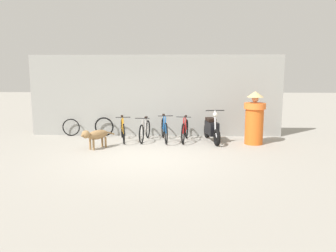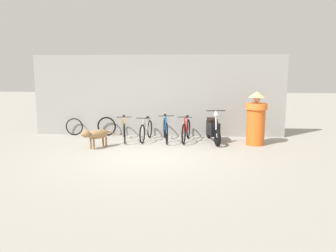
# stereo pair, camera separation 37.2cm
# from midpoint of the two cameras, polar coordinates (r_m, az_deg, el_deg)

# --- Properties ---
(ground_plane) EXTENTS (60.00, 60.00, 0.00)m
(ground_plane) POSITION_cam_midpoint_polar(r_m,az_deg,el_deg) (8.58, -5.00, -5.53)
(ground_plane) COLOR #9E998E
(shop_wall_back) EXTENTS (8.74, 0.20, 2.80)m
(shop_wall_back) POSITION_cam_midpoint_polar(r_m,az_deg,el_deg) (11.46, -3.14, 5.29)
(shop_wall_back) COLOR gray
(shop_wall_back) RESTS_ON ground
(bicycle_0) EXTENTS (0.52, 1.66, 0.83)m
(bicycle_0) POSITION_cam_midpoint_polar(r_m,az_deg,el_deg) (10.77, -8.88, -0.71)
(bicycle_0) COLOR black
(bicycle_0) RESTS_ON ground
(bicycle_1) EXTENTS (0.46, 1.55, 0.79)m
(bicycle_1) POSITION_cam_midpoint_polar(r_m,az_deg,el_deg) (10.70, -5.06, -0.81)
(bicycle_1) COLOR black
(bicycle_1) RESTS_ON ground
(bicycle_2) EXTENTS (0.46, 1.70, 0.88)m
(bicycle_2) POSITION_cam_midpoint_polar(r_m,az_deg,el_deg) (10.59, -1.64, -0.68)
(bicycle_2) COLOR black
(bicycle_2) RESTS_ON ground
(bicycle_3) EXTENTS (0.46, 1.59, 0.84)m
(bicycle_3) POSITION_cam_midpoint_polar(r_m,az_deg,el_deg) (10.57, 1.95, -0.79)
(bicycle_3) COLOR black
(bicycle_3) RESTS_ON ground
(motorcycle) EXTENTS (0.58, 1.77, 1.06)m
(motorcycle) POSITION_cam_midpoint_polar(r_m,az_deg,el_deg) (10.52, 6.62, -0.54)
(motorcycle) COLOR black
(motorcycle) RESTS_ON ground
(stray_dog) EXTENTS (0.80, 1.06, 0.60)m
(stray_dog) POSITION_cam_midpoint_polar(r_m,az_deg,el_deg) (9.72, -13.56, -1.56)
(stray_dog) COLOR #997247
(stray_dog) RESTS_ON ground
(person_in_robes) EXTENTS (0.80, 0.80, 1.64)m
(person_in_robes) POSITION_cam_midpoint_polar(r_m,az_deg,el_deg) (10.34, 13.82, 1.36)
(person_in_robes) COLOR orange
(person_in_robes) RESTS_ON ground
(spare_tire_left) EXTENTS (0.67, 0.07, 0.67)m
(spare_tire_left) POSITION_cam_midpoint_polar(r_m,az_deg,el_deg) (11.64, -11.97, -0.13)
(spare_tire_left) COLOR black
(spare_tire_left) RESTS_ON ground
(spare_tire_right) EXTENTS (0.61, 0.08, 0.61)m
(spare_tire_right) POSITION_cam_midpoint_polar(r_m,az_deg,el_deg) (11.99, -17.38, -0.23)
(spare_tire_right) COLOR black
(spare_tire_right) RESTS_ON ground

